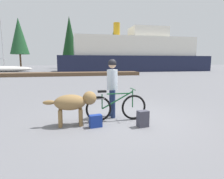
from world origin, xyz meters
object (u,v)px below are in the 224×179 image
at_px(handbag_pannier, 96,121).
at_px(ferry_boat, 134,55).
at_px(dog, 74,103).
at_px(sailboat_moored, 4,69).
at_px(backpack, 143,119).
at_px(person_cyclist, 112,82).
at_px(bicycle, 116,107).

relative_size(handbag_pannier, ferry_boat, 0.01).
bearing_deg(ferry_boat, dog, -111.44).
height_order(ferry_boat, sailboat_moored, sailboat_moored).
bearing_deg(backpack, person_cyclist, 118.89).
bearing_deg(sailboat_moored, ferry_boat, -4.51).
bearing_deg(sailboat_moored, handbag_pannier, -69.71).
height_order(person_cyclist, handbag_pannier, person_cyclist).
distance_m(backpack, sailboat_moored, 33.02).
bearing_deg(person_cyclist, ferry_boat, 70.27).
bearing_deg(bicycle, person_cyclist, 94.08).
relative_size(dog, backpack, 3.25).
bearing_deg(handbag_pannier, ferry_boat, 69.70).
relative_size(bicycle, sailboat_moored, 0.20).
xyz_separation_m(bicycle, backpack, (0.56, -0.67, -0.18)).
xyz_separation_m(person_cyclist, sailboat_moored, (-11.85, 29.52, -0.59)).
bearing_deg(dog, person_cyclist, 25.25).
xyz_separation_m(bicycle, dog, (-1.19, -0.15, 0.22)).
height_order(handbag_pannier, sailboat_moored, sailboat_moored).
xyz_separation_m(handbag_pannier, sailboat_moored, (-11.22, 30.36, 0.32)).
height_order(backpack, handbag_pannier, backpack).
distance_m(handbag_pannier, ferry_boat, 30.65).
xyz_separation_m(person_cyclist, dog, (-1.16, -0.55, -0.46)).
xyz_separation_m(dog, sailboat_moored, (-10.69, 30.06, -0.13)).
relative_size(backpack, handbag_pannier, 1.32).
distance_m(bicycle, dog, 1.22).
relative_size(bicycle, dog, 1.27).
bearing_deg(dog, handbag_pannier, -28.75).
bearing_deg(ferry_boat, handbag_pannier, -110.30).
bearing_deg(ferry_boat, sailboat_moored, 175.49).
distance_m(bicycle, handbag_pannier, 0.83).
relative_size(dog, sailboat_moored, 0.16).
distance_m(dog, handbag_pannier, 0.76).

